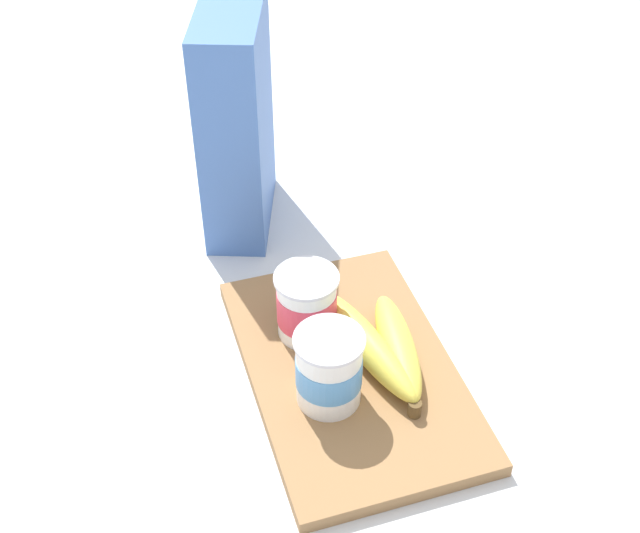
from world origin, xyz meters
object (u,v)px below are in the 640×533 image
at_px(cutting_board, 350,371).
at_px(banana_bunch, 381,346).
at_px(yogurt_cup_front, 329,369).
at_px(cereal_box, 236,122).
at_px(yogurt_cup_back, 307,305).

height_order(cutting_board, banana_bunch, banana_bunch).
bearing_deg(cutting_board, banana_bunch, -89.34).
distance_m(cutting_board, yogurt_cup_front, 0.07).
relative_size(cereal_box, yogurt_cup_front, 3.34).
bearing_deg(yogurt_cup_back, yogurt_cup_front, 176.24).
xyz_separation_m(yogurt_cup_back, banana_bunch, (-0.06, -0.06, -0.02)).
xyz_separation_m(cereal_box, yogurt_cup_front, (-0.35, -0.01, -0.09)).
bearing_deg(banana_bunch, yogurt_cup_front, 116.64).
bearing_deg(cutting_board, yogurt_cup_back, 25.14).
bearing_deg(cereal_box, banana_bunch, -146.21).
xyz_separation_m(cereal_box, yogurt_cup_back, (-0.25, -0.01, -0.09)).
relative_size(cutting_board, yogurt_cup_back, 4.15).
relative_size(yogurt_cup_front, banana_bunch, 0.46).
xyz_separation_m(cutting_board, cereal_box, (0.32, 0.04, 0.14)).
bearing_deg(banana_bunch, cutting_board, 90.66).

